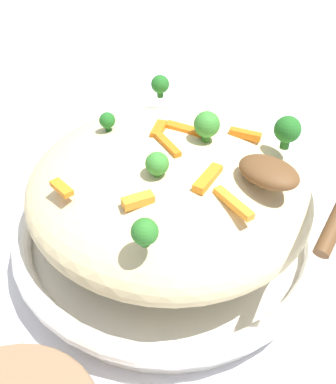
# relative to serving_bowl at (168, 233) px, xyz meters

# --- Properties ---
(ground_plane) EXTENTS (2.40, 2.40, 0.00)m
(ground_plane) POSITION_rel_serving_bowl_xyz_m (0.00, 0.00, -0.02)
(ground_plane) COLOR silver
(serving_bowl) EXTENTS (0.33, 0.33, 0.05)m
(serving_bowl) POSITION_rel_serving_bowl_xyz_m (0.00, 0.00, 0.00)
(serving_bowl) COLOR white
(serving_bowl) RESTS_ON ground_plane
(pasta_mound) EXTENTS (0.29, 0.28, 0.10)m
(pasta_mound) POSITION_rel_serving_bowl_xyz_m (0.00, 0.00, 0.06)
(pasta_mound) COLOR beige
(pasta_mound) RESTS_ON serving_bowl
(carrot_piece_0) EXTENTS (0.04, 0.02, 0.01)m
(carrot_piece_0) POSITION_rel_serving_bowl_xyz_m (-0.00, -0.00, 0.12)
(carrot_piece_0) COLOR orange
(carrot_piece_0) RESTS_ON pasta_mound
(carrot_piece_1) EXTENTS (0.03, 0.01, 0.01)m
(carrot_piece_1) POSITION_rel_serving_bowl_xyz_m (0.03, 0.10, 0.11)
(carrot_piece_1) COLOR orange
(carrot_piece_1) RESTS_ON pasta_mound
(carrot_piece_2) EXTENTS (0.04, 0.02, 0.01)m
(carrot_piece_2) POSITION_rel_serving_bowl_xyz_m (-0.09, 0.02, 0.11)
(carrot_piece_2) COLOR orange
(carrot_piece_2) RESTS_ON pasta_mound
(carrot_piece_3) EXTENTS (0.02, 0.04, 0.01)m
(carrot_piece_3) POSITION_rel_serving_bowl_xyz_m (-0.06, 0.01, 0.11)
(carrot_piece_3) COLOR orange
(carrot_piece_3) RESTS_ON pasta_mound
(carrot_piece_4) EXTENTS (0.04, 0.02, 0.01)m
(carrot_piece_4) POSITION_rel_serving_bowl_xyz_m (0.01, -0.03, 0.11)
(carrot_piece_4) COLOR orange
(carrot_piece_4) RESTS_ON pasta_mound
(carrot_piece_5) EXTENTS (0.02, 0.03, 0.01)m
(carrot_piece_5) POSITION_rel_serving_bowl_xyz_m (0.03, -0.02, 0.11)
(carrot_piece_5) COLOR orange
(carrot_piece_5) RESTS_ON pasta_mound
(carrot_piece_6) EXTENTS (0.03, 0.02, 0.01)m
(carrot_piece_6) POSITION_rel_serving_bowl_xyz_m (-0.04, -0.07, 0.11)
(carrot_piece_6) COLOR orange
(carrot_piece_6) RESTS_ON pasta_mound
(carrot_piece_7) EXTENTS (0.02, 0.03, 0.01)m
(carrot_piece_7) POSITION_rel_serving_bowl_xyz_m (-0.03, 0.07, 0.11)
(carrot_piece_7) COLOR orange
(carrot_piece_7) RESTS_ON pasta_mound
(broccoli_floret_0) EXTENTS (0.02, 0.02, 0.03)m
(broccoli_floret_0) POSITION_rel_serving_bowl_xyz_m (0.08, -0.08, 0.12)
(broccoli_floret_0) COLOR #205B1C
(broccoli_floret_0) RESTS_ON pasta_mound
(broccoli_floret_1) EXTENTS (0.03, 0.03, 0.03)m
(broccoli_floret_1) POSITION_rel_serving_bowl_xyz_m (-0.08, -0.08, 0.13)
(broccoli_floret_1) COLOR #205B1C
(broccoli_floret_1) RESTS_ON pasta_mound
(broccoli_floret_2) EXTENTS (0.02, 0.02, 0.02)m
(broccoli_floret_2) POSITION_rel_serving_bowl_xyz_m (-0.02, 0.04, 0.12)
(broccoli_floret_2) COLOR #377928
(broccoli_floret_2) RESTS_ON pasta_mound
(broccoli_floret_3) EXTENTS (0.02, 0.02, 0.02)m
(broccoli_floret_3) POSITION_rel_serving_bowl_xyz_m (-0.07, 0.10, 0.12)
(broccoli_floret_3) COLOR #296820
(broccoli_floret_3) RESTS_ON pasta_mound
(broccoli_floret_4) EXTENTS (0.03, 0.03, 0.03)m
(broccoli_floret_4) POSITION_rel_serving_bowl_xyz_m (-0.02, -0.04, 0.13)
(broccoli_floret_4) COLOR #377928
(broccoli_floret_4) RESTS_ON pasta_mound
(broccoli_floret_5) EXTENTS (0.02, 0.02, 0.02)m
(broccoli_floret_5) POSITION_rel_serving_bowl_xyz_m (0.07, 0.01, 0.12)
(broccoli_floret_5) COLOR #205B1C
(broccoli_floret_5) RESTS_ON pasta_mound
(serving_spoon) EXTENTS (0.11, 0.14, 0.07)m
(serving_spoon) POSITION_rel_serving_bowl_xyz_m (-0.12, -0.03, 0.13)
(serving_spoon) COLOR brown
(serving_spoon) RESTS_ON pasta_mound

